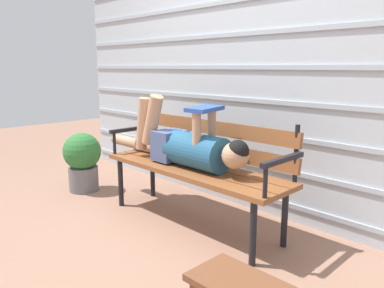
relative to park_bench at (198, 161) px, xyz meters
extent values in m
plane|color=#936B56|center=(0.00, -0.22, -0.50)|extent=(12.00, 12.00, 0.00)
cube|color=#B2BCC6|center=(0.00, 0.56, 0.58)|extent=(4.66, 0.06, 2.17)
cube|color=#A3ADB7|center=(0.00, 0.52, -0.36)|extent=(4.66, 0.02, 0.04)
cube|color=#A3ADB7|center=(0.00, 0.52, -0.09)|extent=(4.66, 0.02, 0.04)
cube|color=#A3ADB7|center=(0.00, 0.52, 0.18)|extent=(4.66, 0.02, 0.04)
cube|color=#A3ADB7|center=(0.00, 0.52, 0.45)|extent=(4.66, 0.02, 0.04)
cube|color=#A3ADB7|center=(0.00, 0.52, 0.72)|extent=(4.66, 0.02, 0.04)
cube|color=#A3ADB7|center=(0.00, 0.52, 0.99)|extent=(4.66, 0.02, 0.04)
cube|color=brown|center=(0.00, -0.22, -0.05)|extent=(1.64, 0.14, 0.04)
cube|color=brown|center=(0.00, -0.07, -0.05)|extent=(1.64, 0.14, 0.04)
cube|color=brown|center=(0.00, 0.09, -0.05)|extent=(1.64, 0.14, 0.04)
cube|color=brown|center=(0.00, 0.16, 0.07)|extent=(1.57, 0.05, 0.11)
cube|color=brown|center=(0.00, 0.16, 0.25)|extent=(1.57, 0.05, 0.11)
cylinder|color=black|center=(-0.75, 0.16, 0.16)|extent=(0.03, 0.03, 0.39)
cylinder|color=black|center=(0.75, 0.16, 0.16)|extent=(0.03, 0.03, 0.39)
cylinder|color=black|center=(-0.72, -0.25, -0.29)|extent=(0.04, 0.04, 0.43)
cylinder|color=black|center=(0.72, -0.25, -0.29)|extent=(0.04, 0.04, 0.43)
cylinder|color=black|center=(-0.72, 0.11, -0.29)|extent=(0.04, 0.04, 0.43)
cylinder|color=black|center=(0.72, 0.11, -0.29)|extent=(0.04, 0.04, 0.43)
cube|color=black|center=(-0.80, -0.07, 0.17)|extent=(0.04, 0.44, 0.03)
cylinder|color=black|center=(-0.80, -0.25, 0.07)|extent=(0.03, 0.03, 0.20)
cube|color=black|center=(0.80, -0.07, 0.17)|extent=(0.04, 0.44, 0.03)
cylinder|color=black|center=(0.80, -0.25, 0.07)|extent=(0.03, 0.03, 0.20)
cylinder|color=#23567A|center=(0.05, -0.07, 0.10)|extent=(0.50, 0.27, 0.27)
cube|color=#475684|center=(-0.26, -0.07, 0.10)|extent=(0.20, 0.25, 0.24)
sphere|color=tan|center=(0.42, -0.07, 0.13)|extent=(0.19, 0.19, 0.19)
sphere|color=black|center=(0.44, -0.07, 0.16)|extent=(0.16, 0.16, 0.16)
cylinder|color=tan|center=(-0.40, -0.13, 0.30)|extent=(0.23, 0.11, 0.43)
cylinder|color=tan|center=(-0.53, -0.13, 0.25)|extent=(0.15, 0.09, 0.45)
cylinder|color=tan|center=(-0.74, -0.01, 0.02)|extent=(0.81, 0.10, 0.10)
cylinder|color=tan|center=(0.13, -0.15, 0.25)|extent=(0.06, 0.06, 0.31)
cylinder|color=tan|center=(0.13, 0.01, 0.25)|extent=(0.06, 0.06, 0.31)
cube|color=#284C9E|center=(0.13, -0.07, 0.42)|extent=(0.19, 0.26, 0.04)
cube|color=brown|center=(1.18, -0.95, -0.12)|extent=(0.42, 0.25, 0.03)
cylinder|color=slate|center=(-1.34, -0.28, -0.38)|extent=(0.29, 0.29, 0.24)
sphere|color=#2D7033|center=(-1.34, -0.28, -0.10)|extent=(0.37, 0.37, 0.37)
camera|label=1|loc=(1.98, -2.01, 0.72)|focal=34.78mm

